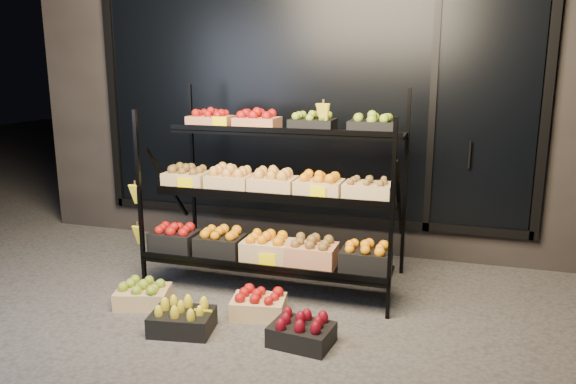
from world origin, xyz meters
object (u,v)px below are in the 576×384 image
(display_rack, at_px, (272,194))
(floor_crate_left, at_px, (143,294))
(floor_crate_midright, at_px, (259,303))
(floor_crate_midleft, at_px, (182,318))

(display_rack, height_order, floor_crate_left, display_rack)
(floor_crate_left, bearing_deg, floor_crate_midright, -9.88)
(floor_crate_midright, bearing_deg, floor_crate_left, 176.62)
(floor_crate_left, bearing_deg, display_rack, 26.32)
(display_rack, bearing_deg, floor_crate_midright, -80.87)
(display_rack, bearing_deg, floor_crate_midleft, -106.90)
(display_rack, xyz_separation_m, floor_crate_left, (-0.82, -0.75, -0.69))
(floor_crate_left, relative_size, floor_crate_midright, 1.06)
(display_rack, distance_m, floor_crate_midright, 0.95)
(floor_crate_left, bearing_deg, floor_crate_midleft, -47.47)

